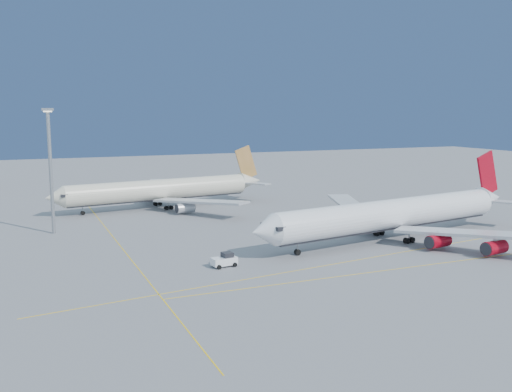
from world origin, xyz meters
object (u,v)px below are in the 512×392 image
airliner_etihad (164,190)px  light_mast (50,160)px  airliner_virgin (396,214)px  pushback_tug (225,260)px

airliner_etihad → light_mast: bearing=-150.6°
airliner_virgin → light_mast: bearing=143.3°
airliner_etihad → pushback_tug: 64.69m
airliner_etihad → pushback_tug: bearing=-103.1°
airliner_virgin → pushback_tug: 41.47m
airliner_virgin → airliner_etihad: size_ratio=1.12×
airliner_etihad → light_mast: size_ratio=2.32×
airliner_virgin → light_mast: size_ratio=2.60×
airliner_virgin → airliner_etihad: airliner_virgin is taller
airliner_etihad → airliner_virgin: bearing=-67.0°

